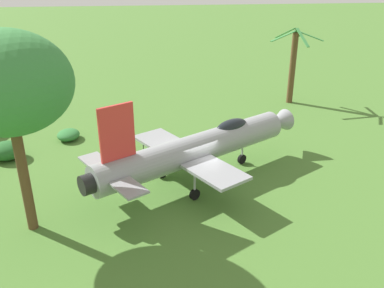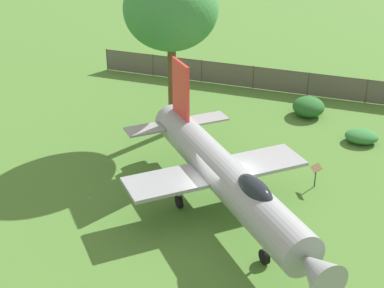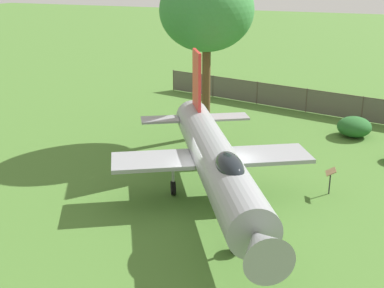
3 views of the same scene
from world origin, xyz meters
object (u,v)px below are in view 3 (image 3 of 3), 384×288
(shade_tree, at_px, (207,11))
(info_plaque, at_px, (330,175))
(shrub_near_fence, at_px, (354,127))
(display_jet, at_px, (216,161))

(shade_tree, relative_size, info_plaque, 8.02)
(shrub_near_fence, bearing_deg, info_plaque, 89.41)
(info_plaque, bearing_deg, display_jet, 39.06)
(display_jet, xyz_separation_m, shrub_near_fence, (-4.03, -11.75, -1.49))
(shade_tree, xyz_separation_m, shrub_near_fence, (-7.78, -3.33, -6.40))
(shrub_near_fence, height_order, info_plaque, info_plaque)
(shade_tree, xyz_separation_m, info_plaque, (-7.69, 5.22, -6.11))
(shade_tree, relative_size, shrub_near_fence, 4.45)
(shade_tree, bearing_deg, shrub_near_fence, -156.85)
(display_jet, xyz_separation_m, info_plaque, (-3.95, -3.20, -1.20))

